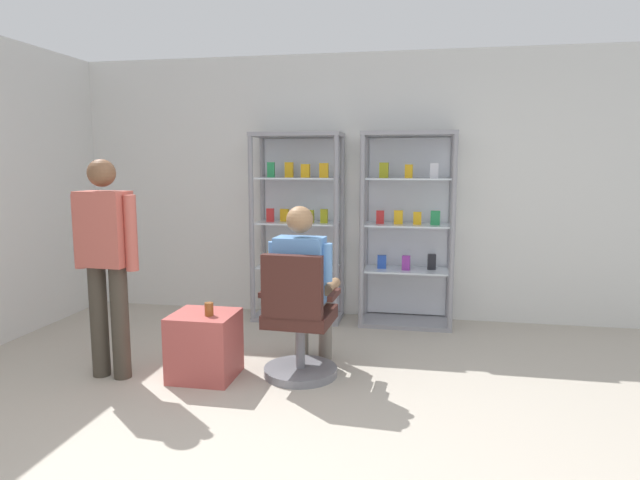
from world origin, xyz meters
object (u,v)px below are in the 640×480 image
display_cabinet_right (407,228)px  seated_shopkeeper (304,280)px  tea_glass (209,309)px  storage_crate (205,345)px  standing_customer (106,255)px  office_chair (298,327)px  display_cabinet_left (299,226)px

display_cabinet_right → seated_shopkeeper: display_cabinet_right is taller
seated_shopkeeper → tea_glass: size_ratio=13.29×
display_cabinet_right → seated_shopkeeper: 1.65m
storage_crate → standing_customer: 0.99m
tea_glass → office_chair: bearing=14.7°
seated_shopkeeper → storage_crate: (-0.70, -0.28, -0.47)m
display_cabinet_left → office_chair: size_ratio=1.98×
seated_shopkeeper → standing_customer: standing_customer is taller
display_cabinet_left → standing_customer: bearing=-119.2°
display_cabinet_left → storage_crate: bearing=-101.0°
tea_glass → display_cabinet_left: bearing=81.3°
tea_glass → standing_customer: bearing=-174.9°
display_cabinet_left → office_chair: 1.75m
storage_crate → tea_glass: size_ratio=5.09×
seated_shopkeeper → storage_crate: bearing=-158.4°
office_chair → display_cabinet_left: bearing=102.5°
display_cabinet_right → storage_crate: 2.36m
office_chair → standing_customer: size_ratio=0.59×
office_chair → storage_crate: office_chair is taller
seated_shopkeeper → standing_customer: size_ratio=0.79×
standing_customer → office_chair: bearing=9.5°
storage_crate → tea_glass: (0.06, -0.05, 0.30)m
display_cabinet_right → seated_shopkeeper: bearing=-116.7°
display_cabinet_left → office_chair: (0.36, -1.62, -0.57)m
display_cabinet_right → tea_glass: 2.29m
tea_glass → storage_crate: bearing=142.1°
office_chair → seated_shopkeeper: 0.36m
office_chair → seated_shopkeeper: seated_shopkeeper is taller
office_chair → storage_crate: bearing=-170.5°
storage_crate → tea_glass: tea_glass is taller
display_cabinet_left → seated_shopkeeper: (0.37, -1.45, -0.25)m
storage_crate → office_chair: bearing=9.5°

